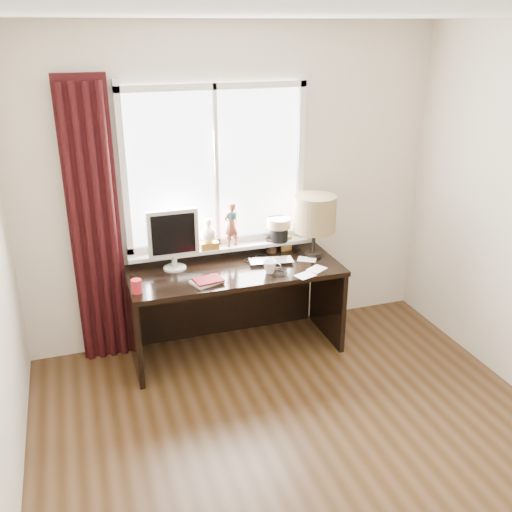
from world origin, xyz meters
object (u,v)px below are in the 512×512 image
object	(u,v)px
laptop	(271,261)
mug	(270,267)
table_lamp	(315,214)
red_cup	(137,286)
desk	(232,291)
monitor	(173,236)

from	to	relation	value
laptop	mug	size ratio (longest dim) A/B	3.41
table_lamp	red_cup	bearing A→B (deg)	-170.14
red_cup	table_lamp	bearing A→B (deg)	9.86
laptop	red_cup	xyz separation A→B (m)	(-1.12, -0.21, 0.04)
mug	desk	size ratio (longest dim) A/B	0.06
red_cup	laptop	bearing A→B (deg)	10.89
mug	table_lamp	world-z (taller)	table_lamp
desk	monitor	size ratio (longest dim) A/B	3.47
laptop	red_cup	bearing A→B (deg)	-160.26
laptop	table_lamp	size ratio (longest dim) A/B	0.69
laptop	red_cup	distance (m)	1.14
red_cup	desk	world-z (taller)	red_cup
laptop	monitor	distance (m)	0.83
mug	monitor	world-z (taller)	monitor
monitor	table_lamp	xyz separation A→B (m)	(1.16, -0.08, 0.09)
laptop	desk	size ratio (longest dim) A/B	0.21
red_cup	table_lamp	size ratio (longest dim) A/B	0.20
mug	table_lamp	bearing A→B (deg)	26.13
red_cup	monitor	size ratio (longest dim) A/B	0.21
mug	desk	distance (m)	0.46
table_lamp	monitor	bearing A→B (deg)	176.01
desk	table_lamp	bearing A→B (deg)	-2.30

